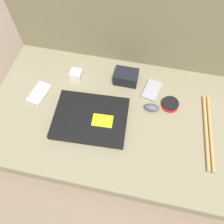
% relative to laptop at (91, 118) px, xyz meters
% --- Properties ---
extents(ground_plane, '(8.00, 8.00, 0.00)m').
position_rel_laptop_xyz_m(ground_plane, '(0.09, 0.05, -0.11)').
color(ground_plane, '#7A6651').
extents(couch_seat, '(1.15, 0.66, 0.10)m').
position_rel_laptop_xyz_m(couch_seat, '(0.09, 0.05, -0.06)').
color(couch_seat, '#847A5B').
rests_on(couch_seat, ground_plane).
extents(couch_backrest, '(1.15, 0.20, 0.53)m').
position_rel_laptop_xyz_m(couch_backrest, '(0.09, 0.48, 0.15)').
color(couch_backrest, '#756B4C').
rests_on(couch_backrest, ground_plane).
extents(laptop, '(0.34, 0.26, 0.03)m').
position_rel_laptop_xyz_m(laptop, '(0.00, 0.00, 0.00)').
color(laptop, black).
rests_on(laptop, couch_seat).
extents(computer_mouse, '(0.07, 0.04, 0.03)m').
position_rel_laptop_xyz_m(computer_mouse, '(0.26, 0.11, 0.00)').
color(computer_mouse, '#4C4C51').
rests_on(computer_mouse, couch_seat).
extents(speaker_puck, '(0.08, 0.08, 0.03)m').
position_rel_laptop_xyz_m(speaker_puck, '(0.34, 0.15, 0.00)').
color(speaker_puck, red).
rests_on(speaker_puck, couch_seat).
extents(phone_silver, '(0.09, 0.13, 0.01)m').
position_rel_laptop_xyz_m(phone_silver, '(0.25, 0.21, -0.01)').
color(phone_silver, '#99999E').
rests_on(phone_silver, couch_seat).
extents(phone_black, '(0.09, 0.14, 0.01)m').
position_rel_laptop_xyz_m(phone_black, '(-0.28, 0.08, -0.01)').
color(phone_black, '#B7B7BC').
rests_on(phone_black, couch_seat).
extents(camera_pouch, '(0.12, 0.08, 0.06)m').
position_rel_laptop_xyz_m(camera_pouch, '(0.12, 0.25, 0.02)').
color(camera_pouch, black).
rests_on(camera_pouch, couch_seat).
extents(charger_brick, '(0.05, 0.05, 0.04)m').
position_rel_laptop_xyz_m(charger_brick, '(-0.13, 0.22, 0.01)').
color(charger_brick, silver).
rests_on(charger_brick, couch_seat).
extents(drumstick_pair, '(0.06, 0.36, 0.02)m').
position_rel_laptop_xyz_m(drumstick_pair, '(0.52, 0.05, -0.01)').
color(drumstick_pair, tan).
rests_on(drumstick_pair, couch_seat).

